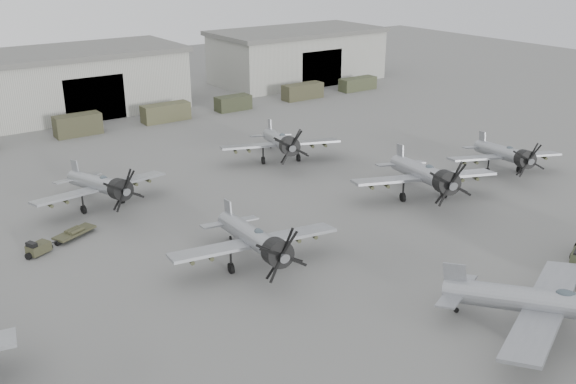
% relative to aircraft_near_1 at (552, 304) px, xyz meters
% --- Properties ---
extents(ground, '(220.00, 220.00, 0.00)m').
position_rel_aircraft_near_1_xyz_m(ground, '(-4.47, 9.89, -2.39)').
color(ground, '#5A5A57').
rests_on(ground, ground).
extents(hangar_center, '(29.00, 14.80, 8.70)m').
position_rel_aircraft_near_1_xyz_m(hangar_center, '(-4.47, 71.85, 1.99)').
color(hangar_center, '#B2B3A7').
rests_on(hangar_center, ground).
extents(hangar_right, '(29.00, 14.80, 8.70)m').
position_rel_aircraft_near_1_xyz_m(hangar_right, '(33.53, 71.85, 1.99)').
color(hangar_right, '#B2B3A7').
rests_on(hangar_right, ground).
extents(support_truck_3, '(5.65, 2.20, 2.61)m').
position_rel_aircraft_near_1_xyz_m(support_truck_3, '(-8.66, 59.89, -1.08)').
color(support_truck_3, '#3C3C27').
rests_on(support_truck_3, ground).
extents(support_truck_4, '(6.46, 2.20, 2.34)m').
position_rel_aircraft_near_1_xyz_m(support_truck_4, '(3.15, 59.89, -1.22)').
color(support_truck_4, '#4B4B31').
rests_on(support_truck_4, ground).
extents(support_truck_5, '(5.09, 2.20, 2.06)m').
position_rel_aircraft_near_1_xyz_m(support_truck_5, '(13.58, 59.89, -1.36)').
color(support_truck_5, '#343925').
rests_on(support_truck_5, ground).
extents(support_truck_6, '(6.53, 2.20, 2.34)m').
position_rel_aircraft_near_1_xyz_m(support_truck_6, '(25.87, 59.89, -1.22)').
color(support_truck_6, '#403F2A').
rests_on(support_truck_6, ground).
extents(support_truck_7, '(6.42, 2.20, 2.01)m').
position_rel_aircraft_near_1_xyz_m(support_truck_7, '(36.95, 59.89, -1.38)').
color(support_truck_7, '#3F442C').
rests_on(support_truck_7, ground).
extents(aircraft_near_1, '(12.89, 11.66, 5.25)m').
position_rel_aircraft_near_1_xyz_m(aircraft_near_1, '(0.00, 0.00, 0.00)').
color(aircraft_near_1, '#989BA1').
rests_on(aircraft_near_1, ground).
extents(aircraft_mid_1, '(12.77, 11.49, 5.07)m').
position_rel_aircraft_near_1_xyz_m(aircraft_mid_1, '(-9.47, 17.65, -0.08)').
color(aircraft_mid_1, '#979A9F').
rests_on(aircraft_mid_1, ground).
extents(aircraft_mid_2, '(13.43, 12.14, 5.45)m').
position_rel_aircraft_near_1_xyz_m(aircraft_mid_2, '(10.48, 20.02, 0.09)').
color(aircraft_mid_2, '#9C9EA5').
rests_on(aircraft_mid_2, ground).
extents(aircraft_mid_3, '(11.53, 10.46, 4.73)m').
position_rel_aircraft_near_1_xyz_m(aircraft_mid_3, '(22.49, 20.28, -0.24)').
color(aircraft_mid_3, '#95999E').
rests_on(aircraft_mid_3, ground).
extents(aircraft_far_0, '(12.31, 11.08, 4.90)m').
position_rel_aircraft_near_1_xyz_m(aircraft_far_0, '(-14.54, 35.15, -0.16)').
color(aircraft_far_0, '#9A9EA3').
rests_on(aircraft_far_0, ground).
extents(aircraft_far_1, '(12.84, 11.61, 5.20)m').
position_rel_aircraft_near_1_xyz_m(aircraft_far_1, '(5.78, 36.54, -0.02)').
color(aircraft_far_1, '#95989E').
rests_on(aircraft_far_1, ground).
extents(tug_trailer, '(6.08, 3.61, 1.24)m').
position_rel_aircraft_near_1_xyz_m(tug_trailer, '(-20.63, 29.70, -1.92)').
color(tug_trailer, '#3A3A26').
rests_on(tug_trailer, ground).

